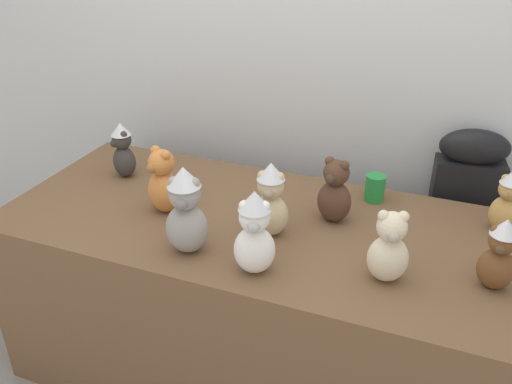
{
  "coord_description": "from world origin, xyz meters",
  "views": [
    {
      "loc": [
        0.64,
        -1.38,
        1.84
      ],
      "look_at": [
        0.0,
        0.25,
        0.9
      ],
      "focal_mm": 37.56,
      "sensor_mm": 36.0,
      "label": 1
    }
  ],
  "objects_px": {
    "display_table": "(256,300)",
    "teddy_bear_sand": "(271,200)",
    "teddy_bear_cream": "(389,249)",
    "teddy_bear_chestnut": "(499,255)",
    "teddy_bear_charcoal": "(123,151)",
    "teddy_bear_snow": "(254,234)",
    "instrument_case": "(456,238)",
    "teddy_bear_ash": "(186,211)",
    "teddy_bear_cocoa": "(335,192)",
    "teddy_bear_honey": "(508,202)",
    "teddy_bear_ginger": "(163,182)",
    "party_cup_green": "(375,188)"
  },
  "relations": [
    {
      "from": "display_table",
      "to": "teddy_bear_cocoa",
      "type": "bearing_deg",
      "value": 21.12
    },
    {
      "from": "teddy_bear_chestnut",
      "to": "instrument_case",
      "type": "bearing_deg",
      "value": 106.41
    },
    {
      "from": "teddy_bear_ginger",
      "to": "party_cup_green",
      "type": "relative_size",
      "value": 2.42
    },
    {
      "from": "teddy_bear_cream",
      "to": "teddy_bear_chestnut",
      "type": "relative_size",
      "value": 1.02
    },
    {
      "from": "teddy_bear_ash",
      "to": "teddy_bear_cocoa",
      "type": "bearing_deg",
      "value": 27.9
    },
    {
      "from": "teddy_bear_chestnut",
      "to": "teddy_bear_charcoal",
      "type": "relative_size",
      "value": 1.0
    },
    {
      "from": "display_table",
      "to": "teddy_bear_cream",
      "type": "bearing_deg",
      "value": -20.22
    },
    {
      "from": "teddy_bear_ash",
      "to": "teddy_bear_honey",
      "type": "relative_size",
      "value": 1.29
    },
    {
      "from": "teddy_bear_cream",
      "to": "teddy_bear_sand",
      "type": "relative_size",
      "value": 0.88
    },
    {
      "from": "teddy_bear_honey",
      "to": "teddy_bear_chestnut",
      "type": "distance_m",
      "value": 0.37
    },
    {
      "from": "teddy_bear_snow",
      "to": "party_cup_green",
      "type": "xyz_separation_m",
      "value": [
        0.27,
        0.63,
        -0.09
      ]
    },
    {
      "from": "teddy_bear_sand",
      "to": "teddy_bear_chestnut",
      "type": "relative_size",
      "value": 1.16
    },
    {
      "from": "teddy_bear_honey",
      "to": "teddy_bear_cocoa",
      "type": "relative_size",
      "value": 0.97
    },
    {
      "from": "teddy_bear_ash",
      "to": "teddy_bear_snow",
      "type": "height_order",
      "value": "teddy_bear_ash"
    },
    {
      "from": "teddy_bear_snow",
      "to": "teddy_bear_sand",
      "type": "xyz_separation_m",
      "value": [
        -0.03,
        0.23,
        -0.01
      ]
    },
    {
      "from": "teddy_bear_cream",
      "to": "teddy_bear_charcoal",
      "type": "distance_m",
      "value": 1.24
    },
    {
      "from": "display_table",
      "to": "teddy_bear_cocoa",
      "type": "relative_size",
      "value": 7.65
    },
    {
      "from": "teddy_bear_sand",
      "to": "teddy_bear_cocoa",
      "type": "distance_m",
      "value": 0.26
    },
    {
      "from": "display_table",
      "to": "teddy_bear_ash",
      "type": "bearing_deg",
      "value": -117.1
    },
    {
      "from": "teddy_bear_sand",
      "to": "teddy_bear_cream",
      "type": "bearing_deg",
      "value": -24.57
    },
    {
      "from": "teddy_bear_snow",
      "to": "teddy_bear_cocoa",
      "type": "relative_size",
      "value": 1.16
    },
    {
      "from": "teddy_bear_snow",
      "to": "teddy_bear_charcoal",
      "type": "height_order",
      "value": "teddy_bear_snow"
    },
    {
      "from": "display_table",
      "to": "teddy_bear_sand",
      "type": "xyz_separation_m",
      "value": [
        0.08,
        -0.07,
        0.53
      ]
    },
    {
      "from": "teddy_bear_honey",
      "to": "teddy_bear_cocoa",
      "type": "height_order",
      "value": "teddy_bear_cocoa"
    },
    {
      "from": "teddy_bear_ginger",
      "to": "teddy_bear_chestnut",
      "type": "xyz_separation_m",
      "value": [
        1.2,
        -0.04,
        -0.0
      ]
    },
    {
      "from": "instrument_case",
      "to": "teddy_bear_charcoal",
      "type": "distance_m",
      "value": 1.52
    },
    {
      "from": "teddy_bear_ash",
      "to": "teddy_bear_honey",
      "type": "height_order",
      "value": "teddy_bear_ash"
    },
    {
      "from": "display_table",
      "to": "teddy_bear_snow",
      "type": "height_order",
      "value": "teddy_bear_snow"
    },
    {
      "from": "teddy_bear_cream",
      "to": "teddy_bear_chestnut",
      "type": "bearing_deg",
      "value": -1.45
    },
    {
      "from": "teddy_bear_ash",
      "to": "instrument_case",
      "type": "bearing_deg",
      "value": 28.96
    },
    {
      "from": "teddy_bear_snow",
      "to": "instrument_case",
      "type": "bearing_deg",
      "value": 36.52
    },
    {
      "from": "teddy_bear_cream",
      "to": "teddy_bear_chestnut",
      "type": "distance_m",
      "value": 0.33
    },
    {
      "from": "teddy_bear_cocoa",
      "to": "teddy_bear_chestnut",
      "type": "distance_m",
      "value": 0.6
    },
    {
      "from": "teddy_bear_honey",
      "to": "teddy_bear_cream",
      "type": "bearing_deg",
      "value": -97.63
    },
    {
      "from": "teddy_bear_ash",
      "to": "teddy_bear_sand",
      "type": "bearing_deg",
      "value": 27.26
    },
    {
      "from": "teddy_bear_sand",
      "to": "teddy_bear_chestnut",
      "type": "height_order",
      "value": "teddy_bear_sand"
    },
    {
      "from": "teddy_bear_snow",
      "to": "teddy_bear_honey",
      "type": "xyz_separation_m",
      "value": [
        0.75,
        0.56,
        -0.02
      ]
    },
    {
      "from": "teddy_bear_snow",
      "to": "teddy_bear_charcoal",
      "type": "relative_size",
      "value": 1.2
    },
    {
      "from": "display_table",
      "to": "teddy_bear_ginger",
      "type": "bearing_deg",
      "value": -169.9
    },
    {
      "from": "party_cup_green",
      "to": "teddy_bear_cream",
      "type": "bearing_deg",
      "value": -75.65
    },
    {
      "from": "teddy_bear_snow",
      "to": "teddy_bear_charcoal",
      "type": "distance_m",
      "value": 0.91
    },
    {
      "from": "teddy_bear_chestnut",
      "to": "teddy_bear_cream",
      "type": "bearing_deg",
      "value": -157.49
    },
    {
      "from": "teddy_bear_cream",
      "to": "party_cup_green",
      "type": "height_order",
      "value": "teddy_bear_cream"
    },
    {
      "from": "party_cup_green",
      "to": "teddy_bear_honey",
      "type": "bearing_deg",
      "value": -7.58
    },
    {
      "from": "instrument_case",
      "to": "teddy_bear_cream",
      "type": "distance_m",
      "value": 0.87
    },
    {
      "from": "teddy_bear_cream",
      "to": "teddy_bear_chestnut",
      "type": "xyz_separation_m",
      "value": [
        0.32,
        0.08,
        0.0
      ]
    },
    {
      "from": "teddy_bear_charcoal",
      "to": "teddy_bear_ginger",
      "type": "bearing_deg",
      "value": -1.82
    },
    {
      "from": "instrument_case",
      "to": "teddy_bear_cream",
      "type": "xyz_separation_m",
      "value": [
        -0.22,
        -0.76,
        0.37
      ]
    },
    {
      "from": "display_table",
      "to": "teddy_bear_snow",
      "type": "distance_m",
      "value": 0.63
    },
    {
      "from": "teddy_bear_sand",
      "to": "party_cup_green",
      "type": "bearing_deg",
      "value": 43.01
    }
  ]
}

